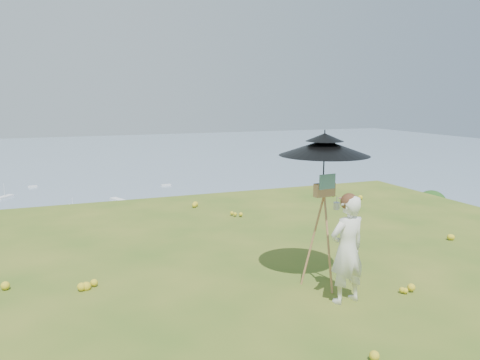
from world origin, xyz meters
name	(u,v)px	position (x,y,z in m)	size (l,w,h in m)	color
ground	(287,287)	(0.00, 0.00, 0.00)	(14.00, 14.00, 0.00)	#3B631C
shoreline_tier	(89,321)	(0.00, 75.00, -36.00)	(170.00, 28.00, 8.00)	gray
bay_water	(67,172)	(0.00, 240.00, -34.00)	(700.00, 700.00, 0.00)	#6E8A9E
slope_trees	(106,299)	(0.00, 35.00, -15.00)	(110.00, 50.00, 6.00)	#204414
harbor_town	(87,286)	(0.00, 75.00, -29.50)	(110.00, 22.00, 5.00)	silver
moored_boats	(33,208)	(-12.50, 161.00, -33.65)	(140.00, 140.00, 0.70)	white
wildflowers	(280,277)	(0.00, 0.25, 0.06)	(10.00, 10.50, 0.12)	yellow
painter	(347,249)	(0.52, -0.75, 0.76)	(0.55, 0.36, 1.51)	white
field_easel	(323,231)	(0.51, -0.14, 0.86)	(0.65, 0.65, 1.71)	#AC7B48
sun_umbrella	(324,162)	(0.51, -0.11, 1.88)	(1.31, 1.31, 0.94)	black
painter_cap	(349,198)	(0.52, -0.75, 1.47)	(0.22, 0.27, 0.10)	#C56C73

